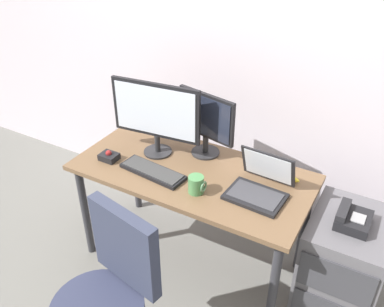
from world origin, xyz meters
TOP-DOWN VIEW (x-y plane):
  - ground_plane at (0.00, 0.00)m, footprint 8.00×8.00m
  - back_wall at (0.00, 0.69)m, footprint 6.00×0.10m
  - desk at (0.00, 0.00)m, footprint 1.43×0.69m
  - file_cabinet at (0.93, 0.10)m, footprint 0.42×0.53m
  - desk_phone at (0.92, 0.08)m, footprint 0.17×0.20m
  - monitor_main at (-0.29, 0.07)m, footprint 0.58×0.18m
  - monitor_side at (-0.02, 0.21)m, footprint 0.41×0.18m
  - keyboard at (-0.19, -0.14)m, footprint 0.42×0.18m
  - laptop at (0.43, -0.01)m, footprint 0.33×0.31m
  - trackball_mouse at (-0.51, -0.15)m, footprint 0.11×0.09m
  - coffee_mug at (0.12, -0.17)m, footprint 0.10×0.09m
  - banana at (0.50, 0.19)m, footprint 0.19×0.06m

SIDE VIEW (x-z plane):
  - ground_plane at x=0.00m, z-range 0.00..0.00m
  - file_cabinet at x=0.93m, z-range 0.00..0.65m
  - desk at x=0.00m, z-range 0.28..1.02m
  - desk_phone at x=0.92m, z-range 0.64..0.74m
  - keyboard at x=-0.19m, z-range 0.73..0.76m
  - banana at x=0.50m, z-range 0.73..0.77m
  - trackball_mouse at x=-0.51m, z-range 0.73..0.79m
  - coffee_mug at x=0.12m, z-range 0.73..0.84m
  - laptop at x=0.43m, z-range 0.67..0.90m
  - monitor_side at x=-0.02m, z-range 0.76..1.17m
  - monitor_main at x=-0.29m, z-range 0.77..1.25m
  - back_wall at x=0.00m, z-range 0.00..2.80m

